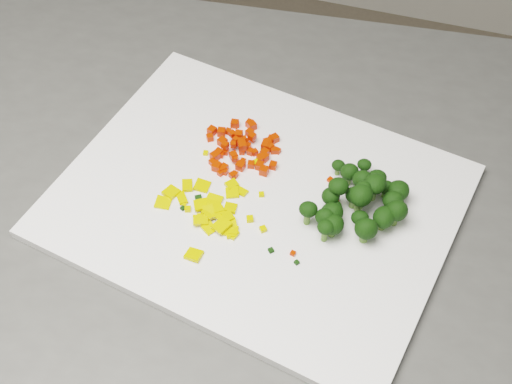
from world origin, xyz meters
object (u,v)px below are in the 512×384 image
(carrot_pile, at_px, (241,144))
(broccoli_pile, at_px, (352,195))
(cutting_board, at_px, (256,200))
(pepper_pile, at_px, (209,212))
(counter_block, at_px, (246,357))

(carrot_pile, height_order, broccoli_pile, broccoli_pile)
(cutting_board, distance_m, broccoli_pile, 0.12)
(cutting_board, bearing_deg, pepper_pile, -136.10)
(pepper_pile, bearing_deg, cutting_board, 43.90)
(pepper_pile, height_order, broccoli_pile, broccoli_pile)
(counter_block, distance_m, pepper_pile, 0.47)
(counter_block, xyz_separation_m, cutting_board, (0.02, -0.01, 0.46))
(cutting_board, bearing_deg, broccoli_pile, 7.33)
(counter_block, height_order, broccoli_pile, broccoli_pile)
(pepper_pile, relative_size, broccoli_pile, 0.97)
(carrot_pile, height_order, pepper_pile, carrot_pile)
(cutting_board, bearing_deg, counter_block, 150.70)
(carrot_pile, relative_size, broccoli_pile, 0.83)
(broccoli_pile, bearing_deg, cutting_board, -172.67)
(carrot_pile, xyz_separation_m, broccoli_pile, (0.15, -0.05, 0.01))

